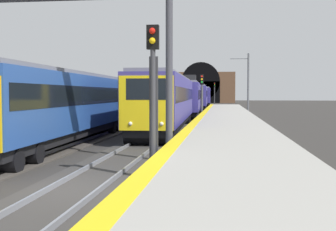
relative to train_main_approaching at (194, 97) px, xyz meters
name	(u,v)px	position (x,y,z in m)	size (l,w,h in m)	color
ground_plane	(77,192)	(-50.07, 0.00, -2.31)	(320.00, 320.00, 0.00)	#302D2B
platform_right	(234,177)	(-50.07, -4.37, -1.79)	(112.00, 4.43, 1.06)	#9E9B93
platform_right_edge_strip	(162,156)	(-50.07, -2.41, -1.25)	(112.00, 0.50, 0.01)	yellow
track_main_line	(77,190)	(-50.07, 0.00, -2.27)	(160.00, 3.10, 0.21)	#383533
train_main_approaching	(194,97)	(0.00, 0.00, 0.00)	(81.32, 3.39, 4.98)	navy
train_adjacent_platform	(111,101)	(-29.90, 4.39, -0.08)	(38.79, 3.26, 3.93)	#264C99
railway_signal_near	(153,90)	(-48.34, -1.89, 0.57)	(0.39, 0.38, 4.90)	#38383D
railway_signal_mid	(202,92)	(-16.77, -1.89, 0.58)	(0.39, 0.38, 4.73)	#4C4C54
railway_signal_far	(215,91)	(53.16, -1.89, 1.08)	(0.39, 0.38, 5.65)	#38383D
overhead_signal_gantry	(67,24)	(-44.80, 2.19, 3.26)	(0.70, 8.58, 7.42)	#3F3F47
tunnel_portal	(201,87)	(62.58, 2.19, 2.16)	(3.01, 19.56, 11.70)	brown
catenary_mast_near	(248,84)	(-11.17, -6.95, 1.49)	(0.22, 2.22, 7.39)	#595B60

